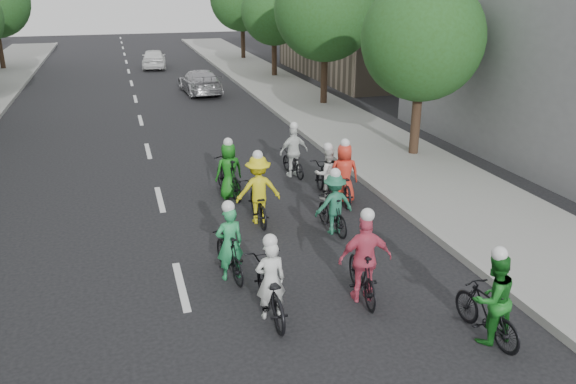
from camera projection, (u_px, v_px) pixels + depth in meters
name	position (u px, v px, depth m)	size (l,w,h in m)	color
ground	(181.00, 286.00, 11.26)	(120.00, 120.00, 0.00)	black
sidewalk_right	(353.00, 133.00, 22.36)	(4.00, 80.00, 0.15)	gray
curb_right	(307.00, 136.00, 21.83)	(0.18, 80.00, 0.18)	#999993
bldg_se	(385.00, 10.00, 35.69)	(10.00, 14.00, 8.00)	gray
tree_r_0	(422.00, 40.00, 18.16)	(4.00, 4.00, 5.97)	black
tree_r_1	(326.00, 9.00, 26.03)	(4.80, 4.80, 6.93)	black
tree_r_2	(274.00, 12.00, 34.28)	(4.00, 4.00, 5.97)	black
cyclist_0	(269.00, 287.00, 10.12)	(0.72, 1.97, 1.65)	black
cyclist_1	(490.00, 305.00, 9.39)	(0.84, 1.63, 1.77)	black
cyclist_2	(258.00, 195.00, 14.08)	(1.15, 1.83, 1.89)	black
cyclist_3	(364.00, 266.00, 10.60)	(1.06, 1.72, 1.89)	black
cyclist_4	(343.00, 179.00, 15.42)	(0.99, 2.01, 1.81)	black
cyclist_5	(229.00, 250.00, 11.43)	(0.68, 1.66, 1.71)	black
cyclist_6	(326.00, 178.00, 15.64)	(0.75, 1.90, 1.64)	black
cyclist_7	(333.00, 208.00, 13.48)	(1.02, 1.57, 1.65)	black
cyclist_8	(293.00, 157.00, 17.47)	(0.97, 1.59, 1.74)	black
cyclist_9	(229.00, 174.00, 15.72)	(0.86, 1.97, 1.74)	black
follow_car_lead	(200.00, 82.00, 30.39)	(1.79, 4.41, 1.28)	#A6A6AA
follow_car_trail	(154.00, 59.00, 39.21)	(1.59, 3.95, 1.35)	white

